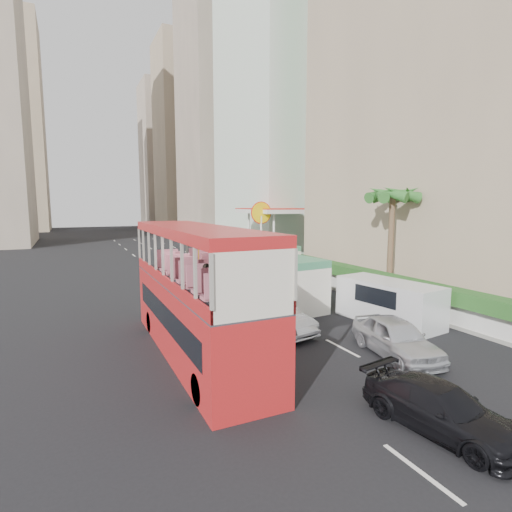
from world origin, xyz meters
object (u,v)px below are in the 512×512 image
car_black (439,431)px  shell_station (277,234)px  double_decker_bus (196,291)px  car_silver_lane_a (276,332)px  van_asset (224,274)px  minibus_far (267,260)px  car_silver_lane_b (395,356)px  minibus_near (280,280)px  panel_van_far (235,256)px  panel_van_near (388,302)px  palm_tree (391,245)px

car_black → shell_station: (11.85, 31.01, 2.75)m
double_decker_bus → car_silver_lane_a: bearing=14.1°
van_asset → minibus_far: 4.12m
double_decker_bus → shell_station: (16.00, 23.00, 0.22)m
van_asset → shell_station: 10.98m
car_silver_lane_a → car_silver_lane_b: size_ratio=0.97×
car_silver_lane_a → double_decker_bus: bearing=-176.9°
minibus_near → shell_station: 19.70m
car_silver_lane_a → minibus_near: (2.69, 4.58, 1.47)m
car_silver_lane_a → minibus_near: 5.51m
car_silver_lane_a → minibus_near: bearing=48.6°
car_silver_lane_a → minibus_far: size_ratio=0.70×
panel_van_far → shell_station: size_ratio=0.62×
van_asset → panel_van_near: (2.51, -16.70, 1.05)m
car_silver_lane_a → car_silver_lane_b: 5.43m
minibus_far → palm_tree: 10.79m
double_decker_bus → palm_tree: (13.80, 4.00, 0.85)m
car_silver_lane_b → minibus_near: minibus_near is taller
double_decker_bus → palm_tree: palm_tree is taller
van_asset → shell_station: (8.56, 6.31, 2.75)m
car_silver_lane_b → car_black: size_ratio=1.04×
panel_van_near → panel_van_far: size_ratio=1.06×
car_silver_lane_a → car_silver_lane_b: bearing=-69.9°
van_asset → panel_van_near: bearing=-76.8°
car_black → panel_van_far: panel_van_far is taller
van_asset → shell_station: size_ratio=0.54×
car_silver_lane_a → minibus_far: (6.07, 12.93, 1.37)m
double_decker_bus → van_asset: (7.44, 16.69, -2.53)m
shell_station → double_decker_bus: bearing=-124.8°
car_silver_lane_a → shell_station: bearing=50.6°
double_decker_bus → car_silver_lane_a: double_decker_bus is taller
double_decker_bus → car_black: bearing=-62.6°
van_asset → car_silver_lane_b: bearing=-86.8°
minibus_far → panel_van_near: bearing=-98.3°
car_black → panel_van_far: (5.70, 28.13, 0.99)m
double_decker_bus → shell_station: bearing=55.2°
double_decker_bus → shell_station: size_ratio=1.38×
minibus_near → minibus_far: 9.01m
minibus_far → van_asset: bearing=128.1°
minibus_far → car_silver_lane_b: bearing=-107.8°
car_silver_lane_a → car_black: bearing=-100.8°
car_silver_lane_b → shell_station: shell_station is taller
car_black → van_asset: 24.92m
panel_van_far → car_black: bearing=-106.0°
car_silver_lane_b → car_black: 5.21m
car_silver_lane_a → van_asset: size_ratio=1.00×
car_black → minibus_far: size_ratio=0.69×
car_black → minibus_far: bearing=66.3°
panel_van_near → shell_station: (6.05, 23.01, 1.70)m
palm_tree → shell_station: size_ratio=0.80×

